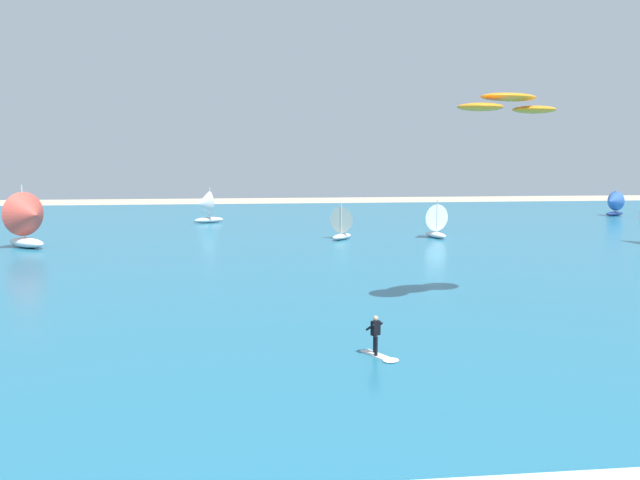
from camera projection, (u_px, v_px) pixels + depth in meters
ocean at (273, 241)px, 60.32m from camera, size 160.00×90.00×0.10m
shoreline_foam at (338, 479)px, 16.29m from camera, size 91.32×2.18×0.01m
kitesurfer at (378, 342)px, 25.75m from camera, size 1.46×1.98×1.67m
kite at (508, 104)px, 32.97m from camera, size 6.74×4.47×0.98m
sailboat_mid_left at (344, 222)px, 61.11m from camera, size 3.06×3.19×3.56m
sailboat_far_right at (613, 203)px, 83.63m from camera, size 3.27×2.92×3.68m
sailboat_leading at (433, 220)px, 62.35m from camera, size 2.93×3.31×3.72m
sailboat_mid_right at (205, 207)px, 75.21m from camera, size 3.78×3.38×4.26m
sailboat_far_left at (29, 219)px, 55.07m from camera, size 4.94×4.78×5.52m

